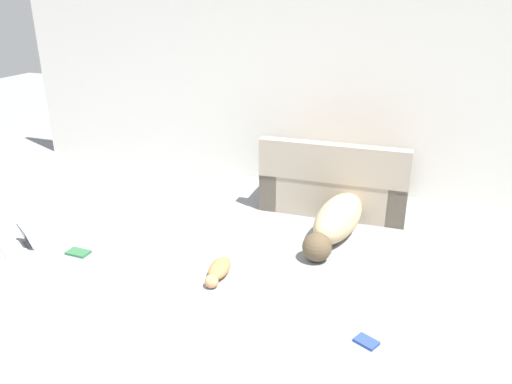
{
  "coord_description": "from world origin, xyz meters",
  "views": [
    {
      "loc": [
        1.79,
        -2.07,
        2.36
      ],
      "look_at": [
        0.32,
        1.92,
        0.62
      ],
      "focal_mm": 35.0,
      "sensor_mm": 36.0,
      "label": 1
    }
  ],
  "objects_px": {
    "cat": "(218,270)",
    "dog": "(336,221)",
    "laptop_open": "(20,241)",
    "book_blue": "(366,342)",
    "book_green": "(78,253)",
    "couch": "(335,185)"
  },
  "relations": [
    {
      "from": "dog",
      "to": "cat",
      "type": "relative_size",
      "value": 2.65
    },
    {
      "from": "couch",
      "to": "laptop_open",
      "type": "height_order",
      "value": "couch"
    },
    {
      "from": "dog",
      "to": "laptop_open",
      "type": "distance_m",
      "value": 3.12
    },
    {
      "from": "dog",
      "to": "couch",
      "type": "bearing_deg",
      "value": -158.76
    },
    {
      "from": "dog",
      "to": "laptop_open",
      "type": "bearing_deg",
      "value": -57.92
    },
    {
      "from": "couch",
      "to": "cat",
      "type": "distance_m",
      "value": 1.96
    },
    {
      "from": "cat",
      "to": "book_green",
      "type": "bearing_deg",
      "value": -92.27
    },
    {
      "from": "couch",
      "to": "laptop_open",
      "type": "relative_size",
      "value": 4.23
    },
    {
      "from": "cat",
      "to": "dog",
      "type": "bearing_deg",
      "value": 136.96
    },
    {
      "from": "cat",
      "to": "book_green",
      "type": "distance_m",
      "value": 1.44
    },
    {
      "from": "book_green",
      "to": "book_blue",
      "type": "xyz_separation_m",
      "value": [
        2.8,
        -0.36,
        0.0
      ]
    },
    {
      "from": "cat",
      "to": "book_blue",
      "type": "relative_size",
      "value": 2.79
    },
    {
      "from": "cat",
      "to": "book_blue",
      "type": "xyz_separation_m",
      "value": [
        1.36,
        -0.45,
        -0.05
      ]
    },
    {
      "from": "cat",
      "to": "book_blue",
      "type": "height_order",
      "value": "cat"
    },
    {
      "from": "couch",
      "to": "book_green",
      "type": "xyz_separation_m",
      "value": [
        -2.08,
        -1.93,
        -0.27
      ]
    },
    {
      "from": "laptop_open",
      "to": "book_blue",
      "type": "xyz_separation_m",
      "value": [
        3.41,
        -0.27,
        -0.06
      ]
    },
    {
      "from": "dog",
      "to": "laptop_open",
      "type": "relative_size",
      "value": 3.71
    },
    {
      "from": "couch",
      "to": "book_blue",
      "type": "distance_m",
      "value": 2.42
    },
    {
      "from": "book_green",
      "to": "dog",
      "type": "bearing_deg",
      "value": 27.21
    },
    {
      "from": "cat",
      "to": "book_green",
      "type": "height_order",
      "value": "cat"
    },
    {
      "from": "laptop_open",
      "to": "book_green",
      "type": "relative_size",
      "value": 1.75
    },
    {
      "from": "dog",
      "to": "book_green",
      "type": "bearing_deg",
      "value": -54.24
    }
  ]
}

